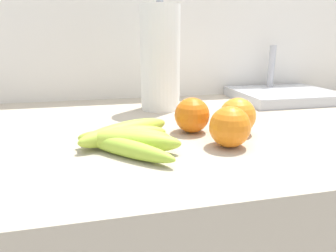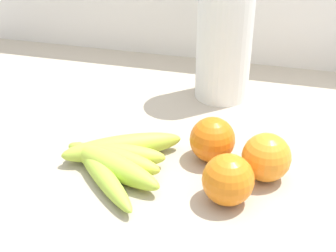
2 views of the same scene
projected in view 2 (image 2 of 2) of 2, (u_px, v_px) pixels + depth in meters
wall_back at (332, 163)px, 1.35m from camera, size 2.33×0.06×1.30m
banana_bunch at (114, 159)px, 0.84m from camera, size 0.21×0.24×0.04m
orange_right at (212, 140)px, 0.85m from camera, size 0.08×0.08×0.08m
orange_back_left at (228, 180)px, 0.75m from camera, size 0.08×0.08×0.08m
orange_back_right at (266, 157)px, 0.81m from camera, size 0.08×0.08×0.08m
paper_towel_roll at (225, 30)px, 1.01m from camera, size 0.12×0.12×0.33m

